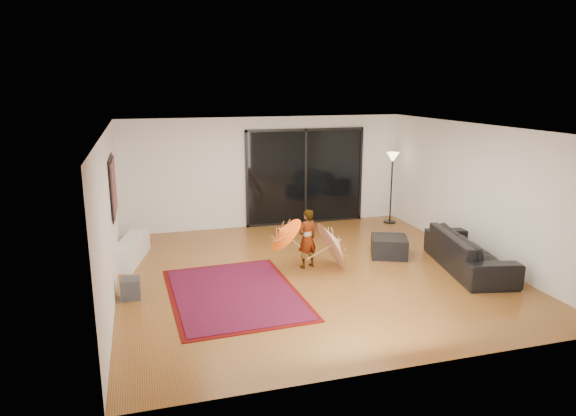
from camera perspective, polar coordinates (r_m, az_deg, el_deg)
name	(u,v)px	position (r m, az deg, el deg)	size (l,w,h in m)	color
floor	(311,272)	(9.75, 2.61, -7.17)	(7.00, 7.00, 0.00)	#995A2A
ceiling	(313,128)	(9.15, 2.79, 8.85)	(7.00, 7.00, 0.00)	white
wall_back	(266,172)	(12.66, -2.43, 4.00)	(7.00, 7.00, 0.00)	silver
wall_front	(407,266)	(6.28, 13.10, -6.32)	(7.00, 7.00, 0.00)	silver
wall_left	(110,216)	(8.89, -19.18, -0.85)	(7.00, 7.00, 0.00)	silver
wall_right	(477,192)	(10.98, 20.27, 1.69)	(7.00, 7.00, 0.00)	silver
sliding_door	(305,176)	(12.92, 1.93, 3.52)	(3.06, 0.07, 2.40)	black
painting	(113,187)	(9.80, -18.85, 2.26)	(0.04, 1.28, 1.08)	black
media_console	(131,250)	(10.78, -17.01, -4.48)	(0.40, 1.59, 0.44)	white
speaker	(131,288)	(8.95, -17.07, -8.54)	(0.30, 0.30, 0.35)	#424244
persian_rug	(234,293)	(8.84, -6.00, -9.41)	(2.22, 3.03, 0.02)	#510807
sofa	(469,252)	(10.40, 19.47, -4.59)	(2.39, 0.93, 0.70)	black
ottoman	(389,246)	(10.79, 11.16, -4.22)	(0.71, 0.71, 0.41)	black
floor_lamp	(392,168)	(13.15, 11.51, 4.43)	(0.31, 0.31, 1.80)	black
child	(307,239)	(9.84, 2.13, -3.42)	(0.42, 0.28, 1.15)	#999999
parasol_orange	(280,234)	(9.60, -0.89, -2.87)	(0.65, 0.76, 0.85)	#F0540C
parasol_white	(339,242)	(9.93, 5.70, -3.76)	(0.60, 0.99, 0.99)	white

